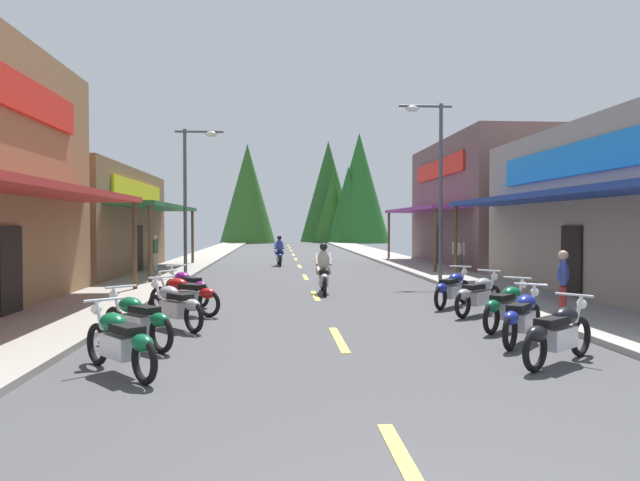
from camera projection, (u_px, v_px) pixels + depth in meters
ground at (300, 269)px, 28.72m from camera, size 9.06×81.47×0.10m
sidewalk_left at (179, 268)px, 28.29m from camera, size 2.64×81.47×0.12m
sidewalk_right at (419, 266)px, 29.14m from camera, size 2.64×81.47×0.12m
centerline_dashes at (298, 263)px, 32.56m from camera, size 0.16×57.34×0.01m
storefront_left_far at (34, 221)px, 25.31m from camera, size 10.65×11.91×4.53m
storefront_right_far at (501, 204)px, 30.51m from camera, size 8.45×12.05×6.40m
streetlamp_left at (192, 181)px, 24.32m from camera, size 1.98×0.30×6.07m
streetlamp_right at (434, 167)px, 21.81m from camera, size 1.98×0.30×6.60m
motorcycle_parked_right_0 at (558, 332)px, 8.97m from camera, size 1.74×1.41×1.04m
motorcycle_parked_right_1 at (522, 316)px, 10.52m from camera, size 1.42×1.73×1.04m
motorcycle_parked_right_2 at (507, 306)px, 11.92m from camera, size 1.58×1.58×1.04m
motorcycle_parked_right_3 at (478, 294)px, 13.86m from camera, size 1.64×1.52×1.04m
motorcycle_parked_right_4 at (452, 288)px, 15.20m from camera, size 1.45×1.70×1.04m
motorcycle_parked_left_0 at (120, 340)px, 8.35m from camera, size 1.44×1.71×1.04m
motorcycle_parked_left_1 at (137, 319)px, 10.20m from camera, size 1.57×1.60×1.04m
motorcycle_parked_left_2 at (175, 305)px, 12.04m from camera, size 1.45×1.71×1.04m
motorcycle_parked_left_3 at (185, 294)px, 13.84m from camera, size 1.85×1.25×1.04m
motorcycle_parked_left_4 at (187, 286)px, 15.65m from camera, size 1.45×1.71×1.04m
rider_cruising_lead at (323, 272)px, 18.15m from camera, size 0.60×2.14×1.57m
rider_cruising_trailing at (279, 253)px, 30.37m from camera, size 0.60×2.14×1.57m
pedestrian_by_shop at (155, 251)px, 25.40m from camera, size 0.35×0.55×1.72m
pedestrian_browsing at (459, 253)px, 25.06m from camera, size 0.47×0.42×1.60m
pedestrian_waiting at (563, 281)px, 12.84m from camera, size 0.38×0.53×1.57m
treeline_backdrop at (313, 195)px, 69.61m from camera, size 19.86×11.56×12.72m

